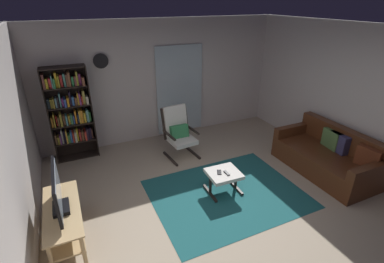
{
  "coord_description": "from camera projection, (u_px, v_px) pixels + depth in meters",
  "views": [
    {
      "loc": [
        -2.0,
        -2.98,
        2.95
      ],
      "look_at": [
        -0.11,
        1.11,
        0.84
      ],
      "focal_mm": 26.71,
      "sensor_mm": 36.0,
      "label": 1
    }
  ],
  "objects": [
    {
      "name": "wall_clock",
      "position": [
        101.0,
        61.0,
        5.52
      ],
      "size": [
        0.29,
        0.03,
        0.29
      ],
      "color": "silver"
    },
    {
      "name": "lounge_armchair",
      "position": [
        179.0,
        131.0,
        5.73
      ],
      "size": [
        0.62,
        0.7,
        1.02
      ],
      "color": "black",
      "rests_on": "ground"
    },
    {
      "name": "wall_back",
      "position": [
        163.0,
        81.0,
        6.29
      ],
      "size": [
        5.6,
        0.06,
        2.6
      ],
      "primitive_type": "cube",
      "color": "beige",
      "rests_on": "ground"
    },
    {
      "name": "tv_remote",
      "position": [
        227.0,
        173.0,
        4.62
      ],
      "size": [
        0.04,
        0.14,
        0.02
      ],
      "primitive_type": "cube",
      "rotation": [
        0.0,
        0.0,
        -0.0
      ],
      "color": "black",
      "rests_on": "ottoman"
    },
    {
      "name": "ottoman",
      "position": [
        224.0,
        176.0,
        4.69
      ],
      "size": [
        0.54,
        0.5,
        0.37
      ],
      "color": "white",
      "rests_on": "ground"
    },
    {
      "name": "leather_sofa",
      "position": [
        328.0,
        157.0,
        5.26
      ],
      "size": [
        0.91,
        1.83,
        0.81
      ],
      "color": "#512915",
      "rests_on": "ground"
    },
    {
      "name": "wall_left",
      "position": [
        6.0,
        178.0,
        2.89
      ],
      "size": [
        0.06,
        6.0,
        2.6
      ],
      "primitive_type": "cube",
      "color": "beige",
      "rests_on": "ground"
    },
    {
      "name": "wall_right",
      "position": [
        366.0,
        103.0,
        4.93
      ],
      "size": [
        0.06,
        6.0,
        2.6
      ],
      "primitive_type": "cube",
      "color": "beige",
      "rests_on": "ground"
    },
    {
      "name": "area_rug",
      "position": [
        227.0,
        193.0,
        4.75
      ],
      "size": [
        2.42,
        1.9,
        0.01
      ],
      "primitive_type": "cube",
      "color": "#1D5B5E",
      "rests_on": "ground"
    },
    {
      "name": "television",
      "position": [
        58.0,
        192.0,
        3.56
      ],
      "size": [
        0.2,
        0.91,
        0.55
      ],
      "color": "black",
      "rests_on": "tv_stand"
    },
    {
      "name": "cell_phone",
      "position": [
        219.0,
        172.0,
        4.65
      ],
      "size": [
        0.12,
        0.16,
        0.01
      ],
      "primitive_type": "cube",
      "rotation": [
        0.0,
        0.0,
        -0.45
      ],
      "color": "black",
      "rests_on": "ottoman"
    },
    {
      "name": "glass_door_panel",
      "position": [
        180.0,
        90.0,
        6.49
      ],
      "size": [
        1.1,
        0.01,
        2.0
      ],
      "primitive_type": "cube",
      "color": "silver"
    },
    {
      "name": "ground_plane",
      "position": [
        228.0,
        206.0,
        4.46
      ],
      "size": [
        7.02,
        7.02,
        0.0
      ],
      "primitive_type": "plane",
      "color": "tan"
    },
    {
      "name": "bookshelf_near_tv",
      "position": [
        70.0,
        111.0,
        5.46
      ],
      "size": [
        0.79,
        0.3,
        1.85
      ],
      "color": "black",
      "rests_on": "ground"
    },
    {
      "name": "tv_stand",
      "position": [
        64.0,
        218.0,
        3.76
      ],
      "size": [
        0.45,
        1.22,
        0.49
      ],
      "color": "tan",
      "rests_on": "ground"
    }
  ]
}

